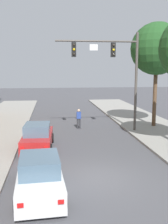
# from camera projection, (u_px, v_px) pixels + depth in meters

# --- Properties ---
(ground_plane) EXTENTS (120.00, 120.00, 0.00)m
(ground_plane) POSITION_uv_depth(u_px,v_px,m) (96.00, 179.00, 11.97)
(ground_plane) COLOR #4C4C51
(traffic_signal_mast) EXTENTS (6.25, 0.38, 7.50)m
(traffic_signal_mast) POSITION_uv_depth(u_px,v_px,m) (114.00, 64.00, 19.90)
(traffic_signal_mast) COLOR #514C47
(traffic_signal_mast) RESTS_ON sidewalk_right
(car_lead_red) EXTENTS (1.99, 4.31, 1.60)m
(car_lead_red) POSITION_uv_depth(u_px,v_px,m) (38.00, 137.00, 16.40)
(car_lead_red) COLOR #B21E1E
(car_lead_red) RESTS_ON ground
(car_following_white) EXTENTS (2.01, 4.32, 1.60)m
(car_following_white) POSITION_uv_depth(u_px,v_px,m) (40.00, 177.00, 10.41)
(car_following_white) COLOR silver
(car_following_white) RESTS_ON ground
(pedestrian_crossing_road) EXTENTS (0.36, 0.22, 1.64)m
(pedestrian_crossing_road) POSITION_uv_depth(u_px,v_px,m) (79.00, 118.00, 21.99)
(pedestrian_crossing_road) COLOR #333338
(pedestrian_crossing_road) RESTS_ON ground
(street_tree_second) EXTENTS (4.27, 4.27, 8.54)m
(street_tree_second) POSITION_uv_depth(u_px,v_px,m) (157.00, 49.00, 21.58)
(street_tree_second) COLOR brown
(street_tree_second) RESTS_ON sidewalk_right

